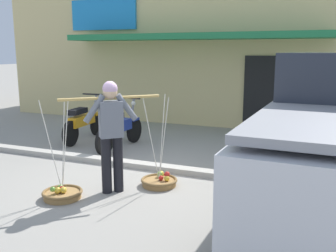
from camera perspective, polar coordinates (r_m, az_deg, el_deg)
ground_plane at (r=6.42m, az=-5.10°, el=-8.19°), size 90.00×90.00×0.00m
sidewalk_curb at (r=7.00m, az=-2.45°, el=-6.07°), size 20.00×0.24×0.10m
fruit_vendor at (r=5.72m, az=-8.49°, el=-0.52°), size 1.13×1.06×1.70m
fruit_basket_left_side at (r=6.16m, az=-1.29°, el=-8.19°), size 0.59×0.59×1.45m
fruit_basket_right_side at (r=5.87m, az=-15.55°, el=-9.65°), size 0.59×0.59×1.45m
motorcycle_nearest_shop at (r=9.31m, az=-12.53°, el=0.57°), size 0.54×1.82×1.09m
motorcycle_second_in_row at (r=8.41m, az=-7.30°, el=-0.37°), size 0.54×1.82×1.09m
storefront_building at (r=13.25m, az=7.59°, el=10.99°), size 13.00×6.00×4.20m
wooden_crate at (r=8.16m, az=12.25°, el=-3.01°), size 0.44×0.36×0.32m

